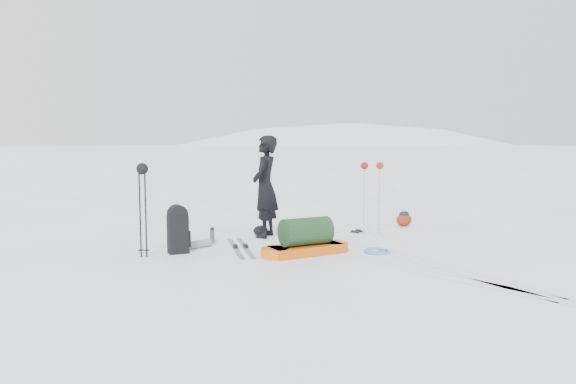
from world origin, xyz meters
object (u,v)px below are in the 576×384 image
object	(u,v)px
pulk_sled	(306,240)
expedition_rucksack	(181,230)
skier	(265,187)
ski_poles_black	(142,180)

from	to	relation	value
pulk_sled	expedition_rucksack	bearing A→B (deg)	148.61
skier	pulk_sled	distance (m)	1.93
skier	expedition_rucksack	distance (m)	2.11
expedition_rucksack	pulk_sled	bearing A→B (deg)	-29.17
skier	expedition_rucksack	size ratio (longest dim) A/B	2.18
pulk_sled	expedition_rucksack	world-z (taller)	expedition_rucksack
expedition_rucksack	ski_poles_black	bearing A→B (deg)	-171.98
ski_poles_black	skier	bearing A→B (deg)	-4.15
expedition_rucksack	ski_poles_black	xyz separation A→B (m)	(-0.64, 0.05, 0.89)
skier	ski_poles_black	bearing A→B (deg)	-32.46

